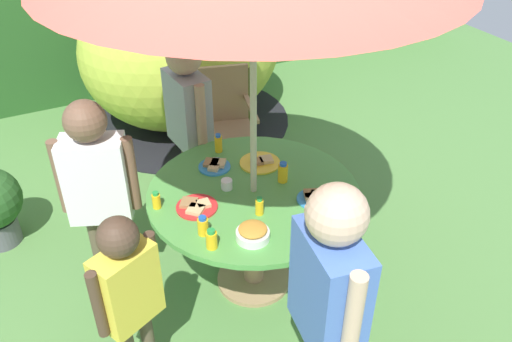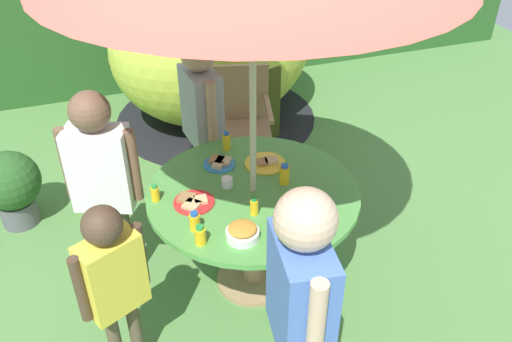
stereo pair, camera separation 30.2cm
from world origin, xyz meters
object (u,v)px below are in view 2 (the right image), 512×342
wooden_chair (241,120)px  juice_bottle_center_back (155,193)px  juice_bottle_far_left (254,206)px  juice_bottle_center_front (227,141)px  dome_tent (213,46)px  child_in_yellow_shirt (112,275)px  child_in_white_shirt (101,169)px  plate_mid_left (193,202)px  juice_bottle_front_edge (284,174)px  cup_near (227,182)px  plate_far_right (312,202)px  garden_table (253,210)px  potted_plant (11,185)px  snack_bowl (242,232)px  juice_bottle_near_left (195,222)px  plate_mid_right (266,163)px  child_in_blue_shirt (301,295)px  plate_back_edge (219,163)px  child_in_grey_shirt (202,107)px  juice_bottle_near_right (200,235)px

wooden_chair → juice_bottle_center_back: wooden_chair is taller
juice_bottle_far_left → juice_bottle_center_front: (0.06, 0.69, 0.01)m
dome_tent → child_in_yellow_shirt: 2.93m
child_in_white_shirt → plate_mid_left: (0.45, -0.34, -0.11)m
juice_bottle_front_edge → cup_near: bearing=166.6°
plate_far_right → juice_bottle_front_edge: bearing=105.9°
wooden_chair → garden_table: bearing=-90.0°
child_in_white_shirt → juice_bottle_front_edge: bearing=4.5°
plate_far_right → juice_bottle_center_back: bearing=158.0°
child_in_yellow_shirt → plate_mid_left: child_in_yellow_shirt is taller
potted_plant → child_in_white_shirt: (0.63, -0.82, 0.52)m
snack_bowl → juice_bottle_near_left: (-0.21, 0.15, 0.01)m
juice_bottle_front_edge → plate_mid_right: bearing=98.3°
plate_mid_right → child_in_yellow_shirt: bearing=-148.1°
child_in_white_shirt → juice_bottle_far_left: bearing=-13.7°
child_in_white_shirt → child_in_blue_shirt: (0.67, -1.32, 0.06)m
plate_far_right → child_in_blue_shirt: bearing=-118.4°
plate_back_edge → juice_bottle_near_left: 0.63m
plate_far_right → child_in_yellow_shirt: bearing=-171.6°
snack_bowl → plate_back_edge: snack_bowl is taller
plate_far_right → juice_bottle_center_front: bearing=111.2°
plate_mid_right → juice_bottle_front_edge: 0.23m
juice_bottle_far_left → child_in_white_shirt: bearing=144.2°
plate_back_edge → juice_bottle_center_back: 0.50m
child_in_white_shirt → plate_far_right: bearing=-5.5°
child_in_yellow_shirt → plate_back_edge: (0.75, 0.73, 0.03)m
plate_mid_right → plate_back_edge: 0.29m
child_in_white_shirt → child_in_blue_shirt: child_in_blue_shirt is taller
dome_tent → child_in_yellow_shirt: (-1.25, -2.65, -0.04)m
wooden_chair → child_in_blue_shirt: child_in_blue_shirt is taller
juice_bottle_far_left → garden_table: bearing=72.0°
dome_tent → juice_bottle_near_left: dome_tent is taller
plate_mid_right → plate_back_edge: (-0.27, 0.09, 0.00)m
garden_table → plate_far_right: 0.39m
child_in_grey_shirt → dome_tent: bearing=156.0°
child_in_white_shirt → juice_bottle_near_right: size_ratio=11.86×
dome_tent → juice_bottle_far_left: size_ratio=21.14×
plate_back_edge → juice_bottle_near_left: size_ratio=1.76×
plate_back_edge → juice_bottle_near_right: size_ratio=1.76×
dome_tent → plate_mid_left: 2.38m
juice_bottle_center_front → juice_bottle_center_back: juice_bottle_center_front is taller
juice_bottle_center_front → child_in_grey_shirt: bearing=100.7°
plate_mid_left → cup_near: cup_near is taller
juice_bottle_front_edge → garden_table: bearing=-177.4°
garden_table → juice_bottle_center_front: 0.53m
child_in_blue_shirt → juice_bottle_near_left: child_in_blue_shirt is taller
dome_tent → potted_plant: 2.18m
potted_plant → juice_bottle_near_left: (1.04, -1.37, 0.45)m
juice_bottle_near_left → juice_bottle_center_front: size_ratio=0.88×
potted_plant → juice_bottle_front_edge: bearing=-34.8°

